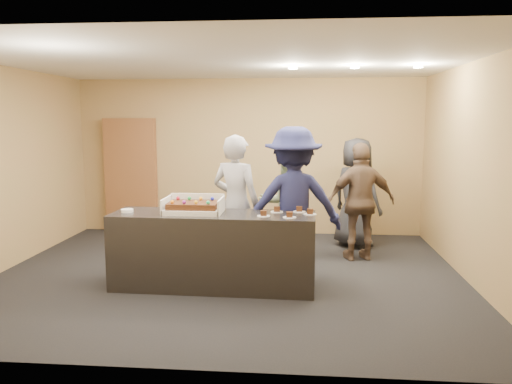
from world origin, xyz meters
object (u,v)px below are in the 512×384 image
Objects in this scene: person_sage_man at (286,202)px; person_dark_suit at (356,193)px; cake_box at (194,209)px; person_server_grey at (236,204)px; storage_cabinet at (131,175)px; person_navy_man at (293,203)px; plate_stack at (127,211)px; serving_counter at (214,250)px; sheet_cake at (194,205)px; person_brown_extra at (361,202)px.

person_dark_suit is (1.08, 0.74, 0.05)m from person_sage_man.
person_server_grey reaches higher than cake_box.
storage_cabinet is 3.81m from person_navy_man.
cake_box is 0.81m from plate_stack.
serving_counter is at bearing 93.63° from person_server_grey.
sheet_cake is at bearing -58.73° from storage_cabinet.
person_dark_suit reaches higher than serving_counter.
storage_cabinet is 1.18× the size of person_dark_suit.
storage_cabinet is 3.96m from person_dark_suit.
storage_cabinet is 3.19m from person_sage_man.
cake_box is 0.38× the size of person_server_grey.
storage_cabinet is (-1.99, 2.89, 0.56)m from serving_counter.
serving_counter is 1.15m from person_navy_man.
person_navy_man is (0.94, 0.45, 0.51)m from serving_counter.
person_navy_man reaches higher than plate_stack.
plate_stack reaches higher than serving_counter.
person_server_grey is 2.26m from person_dark_suit.
serving_counter is 16.50× the size of plate_stack.
person_sage_man is (2.81, -1.51, -0.20)m from storage_cabinet.
storage_cabinet is at bearing 125.90° from serving_counter.
sheet_cake is at bearing 76.58° from person_server_grey.
sheet_cake is 0.30× the size of person_navy_man.
cake_box is at bearing 33.35° from person_sage_man.
person_navy_man is at bearing 101.90° from person_dark_suit.
plate_stack is 2.33m from person_sage_man.
sheet_cake is (1.76, -2.89, -0.01)m from storage_cabinet.
plate_stack is (-0.80, -0.01, -0.08)m from sheet_cake.
person_sage_man is at bearing 52.30° from cake_box.
sheet_cake is 0.81m from plate_stack.
person_navy_man is 1.11× the size of person_dark_suit.
person_navy_man is (1.97, 0.46, 0.04)m from plate_stack.
person_brown_extra is at bearing 37.55° from serving_counter.
person_dark_suit is (0.01, 0.74, 0.02)m from person_brown_extra.
storage_cabinet reaches higher than person_navy_man.
person_brown_extra is (1.07, -0.01, 0.03)m from person_sage_man.
sheet_cake is at bearing 20.55° from person_brown_extra.
serving_counter is 1.26× the size of person_navy_man.
person_server_grey is (1.23, 0.64, -0.01)m from plate_stack.
person_brown_extra is at bearing 25.49° from plate_stack.
cake_box is 2.52m from person_brown_extra.
cake_box is 1.72m from person_sage_man.
cake_box is at bearing 2.83° from plate_stack.
person_server_grey is (0.43, 0.60, -0.04)m from cake_box.
person_navy_man is at bearing 13.26° from plate_stack.
sheet_cake is (-0.00, -0.03, 0.05)m from cake_box.
plate_stack is (0.95, -2.91, -0.09)m from storage_cabinet.
person_sage_man is at bearing -91.57° from person_navy_man.
sheet_cake is 1.25m from person_navy_man.
person_dark_suit is at bearing -118.13° from person_server_grey.
serving_counter is 0.59m from sheet_cake.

